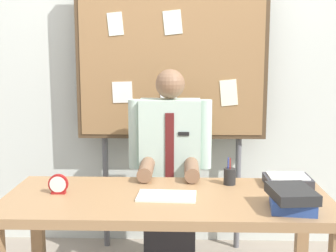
# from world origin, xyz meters

# --- Properties ---
(back_wall) EXTENTS (6.40, 0.08, 2.70)m
(back_wall) POSITION_xyz_m (0.00, 1.20, 1.35)
(back_wall) COLOR silver
(back_wall) RESTS_ON ground_plane
(desk) EXTENTS (1.75, 0.74, 0.74)m
(desk) POSITION_xyz_m (0.00, 0.00, 0.65)
(desk) COLOR #9E754C
(desk) RESTS_ON ground_plane
(person) EXTENTS (0.55, 0.56, 1.40)m
(person) POSITION_xyz_m (0.00, 0.62, 0.65)
(person) COLOR #2D2D33
(person) RESTS_ON ground_plane
(bulletin_board) EXTENTS (1.40, 0.09, 2.07)m
(bulletin_board) POSITION_xyz_m (-0.00, 1.00, 1.45)
(bulletin_board) COLOR #4C3823
(bulletin_board) RESTS_ON ground_plane
(book_stack) EXTENTS (0.24, 0.29, 0.11)m
(book_stack) POSITION_xyz_m (0.62, -0.19, 0.80)
(book_stack) COLOR #2D4C99
(book_stack) RESTS_ON desk
(open_notebook) EXTENTS (0.32, 0.21, 0.01)m
(open_notebook) POSITION_xyz_m (-0.00, -0.02, 0.75)
(open_notebook) COLOR white
(open_notebook) RESTS_ON desk
(desk_clock) EXTENTS (0.11, 0.04, 0.11)m
(desk_clock) POSITION_xyz_m (-0.59, 0.02, 0.79)
(desk_clock) COLOR maroon
(desk_clock) RESTS_ON desk
(pen_holder) EXTENTS (0.07, 0.07, 0.16)m
(pen_holder) POSITION_xyz_m (0.36, 0.23, 0.79)
(pen_holder) COLOR #262626
(pen_holder) RESTS_ON desk
(paper_tray) EXTENTS (0.26, 0.20, 0.06)m
(paper_tray) POSITION_xyz_m (0.69, 0.23, 0.77)
(paper_tray) COLOR #333338
(paper_tray) RESTS_ON desk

